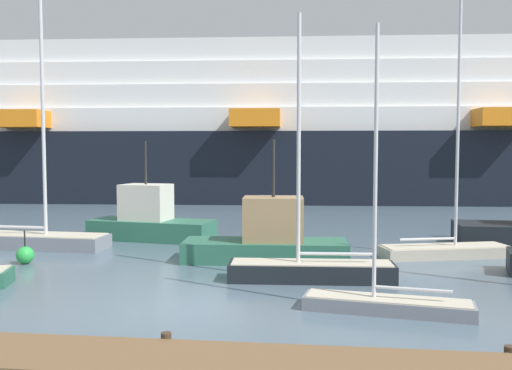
{
  "coord_description": "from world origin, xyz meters",
  "views": [
    {
      "loc": [
        3.47,
        -16.28,
        4.82
      ],
      "look_at": [
        0.0,
        13.71,
        2.89
      ],
      "focal_mm": 38.55,
      "sensor_mm": 36.0,
      "label": 1
    }
  ],
  "objects_px": {
    "fishing_boat_0": "(150,220)",
    "cruise_ship": "(158,132)",
    "channel_buoy_0": "(25,255)",
    "sailboat_2": "(36,235)",
    "sailboat_4": "(311,267)",
    "sailboat_3": "(387,299)",
    "fishing_boat_3": "(268,239)",
    "sailboat_1": "(446,246)"
  },
  "relations": [
    {
      "from": "fishing_boat_0",
      "to": "channel_buoy_0",
      "type": "height_order",
      "value": "fishing_boat_0"
    },
    {
      "from": "sailboat_1",
      "to": "cruise_ship",
      "type": "relative_size",
      "value": 0.1
    },
    {
      "from": "sailboat_4",
      "to": "sailboat_2",
      "type": "bearing_deg",
      "value": -24.41
    },
    {
      "from": "fishing_boat_0",
      "to": "channel_buoy_0",
      "type": "relative_size",
      "value": 4.84
    },
    {
      "from": "fishing_boat_3",
      "to": "sailboat_2",
      "type": "bearing_deg",
      "value": 167.51
    },
    {
      "from": "sailboat_2",
      "to": "sailboat_3",
      "type": "distance_m",
      "value": 18.25
    },
    {
      "from": "sailboat_3",
      "to": "channel_buoy_0",
      "type": "bearing_deg",
      "value": -11.07
    },
    {
      "from": "sailboat_1",
      "to": "cruise_ship",
      "type": "xyz_separation_m",
      "value": [
        -22.09,
        29.56,
        6.16
      ]
    },
    {
      "from": "sailboat_2",
      "to": "channel_buoy_0",
      "type": "distance_m",
      "value": 3.93
    },
    {
      "from": "sailboat_4",
      "to": "channel_buoy_0",
      "type": "distance_m",
      "value": 12.21
    },
    {
      "from": "sailboat_4",
      "to": "cruise_ship",
      "type": "bearing_deg",
      "value": -68.25
    },
    {
      "from": "sailboat_1",
      "to": "sailboat_3",
      "type": "height_order",
      "value": "sailboat_1"
    },
    {
      "from": "sailboat_1",
      "to": "sailboat_2",
      "type": "distance_m",
      "value": 19.54
    },
    {
      "from": "sailboat_2",
      "to": "sailboat_4",
      "type": "distance_m",
      "value": 14.58
    },
    {
      "from": "fishing_boat_0",
      "to": "channel_buoy_0",
      "type": "xyz_separation_m",
      "value": [
        -3.31,
        -6.79,
        -0.67
      ]
    },
    {
      "from": "channel_buoy_0",
      "to": "sailboat_2",
      "type": "bearing_deg",
      "value": 112.4
    },
    {
      "from": "sailboat_3",
      "to": "sailboat_4",
      "type": "relative_size",
      "value": 0.87
    },
    {
      "from": "sailboat_1",
      "to": "cruise_ship",
      "type": "bearing_deg",
      "value": 111.78
    },
    {
      "from": "sailboat_1",
      "to": "fishing_boat_3",
      "type": "height_order",
      "value": "sailboat_1"
    },
    {
      "from": "sailboat_2",
      "to": "channel_buoy_0",
      "type": "height_order",
      "value": "sailboat_2"
    },
    {
      "from": "sailboat_1",
      "to": "fishing_boat_3",
      "type": "relative_size",
      "value": 1.6
    },
    {
      "from": "sailboat_1",
      "to": "fishing_boat_0",
      "type": "relative_size",
      "value": 1.67
    },
    {
      "from": "sailboat_1",
      "to": "channel_buoy_0",
      "type": "bearing_deg",
      "value": 176.1
    },
    {
      "from": "sailboat_4",
      "to": "sailboat_1",
      "type": "bearing_deg",
      "value": -142.03
    },
    {
      "from": "cruise_ship",
      "to": "sailboat_3",
      "type": "bearing_deg",
      "value": -67.63
    },
    {
      "from": "sailboat_1",
      "to": "sailboat_2",
      "type": "xyz_separation_m",
      "value": [
        -19.54,
        0.09,
        0.13
      ]
    },
    {
      "from": "sailboat_3",
      "to": "cruise_ship",
      "type": "relative_size",
      "value": 0.07
    },
    {
      "from": "fishing_boat_0",
      "to": "cruise_ship",
      "type": "relative_size",
      "value": 0.06
    },
    {
      "from": "sailboat_2",
      "to": "sailboat_4",
      "type": "relative_size",
      "value": 1.47
    },
    {
      "from": "fishing_boat_0",
      "to": "fishing_boat_3",
      "type": "bearing_deg",
      "value": 153.21
    },
    {
      "from": "sailboat_3",
      "to": "sailboat_1",
      "type": "bearing_deg",
      "value": -102.93
    },
    {
      "from": "sailboat_1",
      "to": "sailboat_4",
      "type": "xyz_separation_m",
      "value": [
        -5.96,
        -5.2,
        -0.01
      ]
    },
    {
      "from": "sailboat_4",
      "to": "sailboat_3",
      "type": "bearing_deg",
      "value": 118.64
    },
    {
      "from": "sailboat_1",
      "to": "fishing_boat_3",
      "type": "distance_m",
      "value": 8.07
    },
    {
      "from": "channel_buoy_0",
      "to": "cruise_ship",
      "type": "bearing_deg",
      "value": 96.97
    },
    {
      "from": "fishing_boat_3",
      "to": "cruise_ship",
      "type": "height_order",
      "value": "cruise_ship"
    },
    {
      "from": "sailboat_2",
      "to": "sailboat_4",
      "type": "height_order",
      "value": "sailboat_2"
    },
    {
      "from": "sailboat_2",
      "to": "fishing_boat_0",
      "type": "distance_m",
      "value": 5.77
    },
    {
      "from": "sailboat_1",
      "to": "channel_buoy_0",
      "type": "height_order",
      "value": "sailboat_1"
    },
    {
      "from": "sailboat_2",
      "to": "fishing_boat_3",
      "type": "relative_size",
      "value": 1.98
    },
    {
      "from": "fishing_boat_0",
      "to": "cruise_ship",
      "type": "bearing_deg",
      "value": -65.24
    },
    {
      "from": "fishing_boat_0",
      "to": "channel_buoy_0",
      "type": "distance_m",
      "value": 7.59
    }
  ]
}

